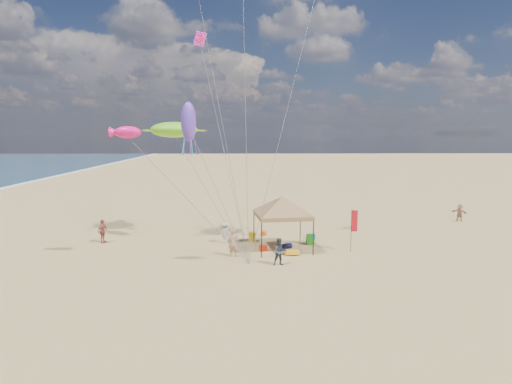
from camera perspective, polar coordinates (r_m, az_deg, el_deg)
The scene contains 20 objects.
ground at distance 25.24m, azimuth 0.17°, elevation -9.97°, with size 280.00×280.00×0.00m, color tan.
canopy_tent at distance 28.21m, azimuth 3.56°, elevation -0.85°, with size 6.70×6.70×4.16m.
feather_flag at distance 28.63m, azimuth 12.93°, elevation -4.12°, with size 0.43×0.07×2.82m.
cooler_red at distance 28.45m, azimuth 0.99°, elevation -7.51°, with size 0.54×0.38×0.38m, color red.
cooler_blue at distance 31.83m, azimuth 7.41°, elevation -5.92°, with size 0.54×0.38×0.38m, color #13529D.
bag_navy at distance 29.08m, azimuth 4.18°, elevation -7.21°, with size 0.36×0.36×0.60m, color #0D0D3C.
bag_orange at distance 32.69m, azimuth 1.07°, elevation -5.50°, with size 0.36×0.36×0.60m, color #E55D0C.
chair_green at distance 30.26m, azimuth 7.26°, elevation -6.32°, with size 0.50×0.50×0.70m, color #1C7916.
chair_yellow at distance 30.84m, azimuth -0.52°, elevation -5.99°, with size 0.50×0.50×0.70m, color yellow.
crate_grey at distance 27.97m, azimuth 5.72°, elevation -7.93°, with size 0.34×0.30×0.28m, color slate.
beach_cart at distance 27.60m, azimuth 4.86°, elevation -8.01°, with size 0.90×0.50×0.24m, color yellow.
person_near_a at distance 27.08m, azimuth -3.07°, elevation -6.75°, with size 0.66×0.43×1.81m, color tan.
person_near_b at distance 25.32m, azimuth 3.21°, elevation -7.99°, with size 0.80×0.62×1.64m, color #313C43.
person_near_c at distance 30.35m, azimuth -4.15°, elevation -5.43°, with size 0.99×0.57×1.53m, color beige.
person_far_a at distance 32.22m, azimuth -19.83°, elevation -4.95°, with size 1.00×0.41×1.70m, color #A34F3F.
person_far_c at distance 41.83m, azimuth 25.57°, elevation -2.50°, with size 1.43×0.46×1.54m, color #AC7A5C.
turtle_kite at distance 31.99m, azimuth -10.92°, elevation 8.17°, with size 3.45×2.76×1.15m, color #6BD91F.
fish_kite at distance 25.19m, azimuth -16.79°, elevation 7.66°, with size 1.54×0.77×0.69m, color #FF1379.
squid_kite at distance 28.77m, azimuth -9.01°, elevation 9.26°, with size 1.01×1.01×2.62m, color #633CC3.
stunt_kite_pink at distance 39.02m, azimuth -7.50°, elevation 19.64°, with size 1.18×0.04×1.18m, color #FF2CDE.
Camera 1 is at (-0.68, -24.02, 7.72)m, focal length 29.92 mm.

